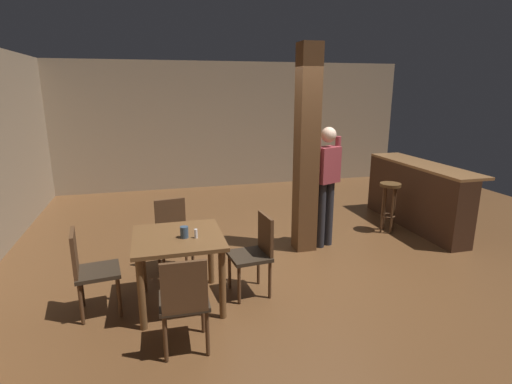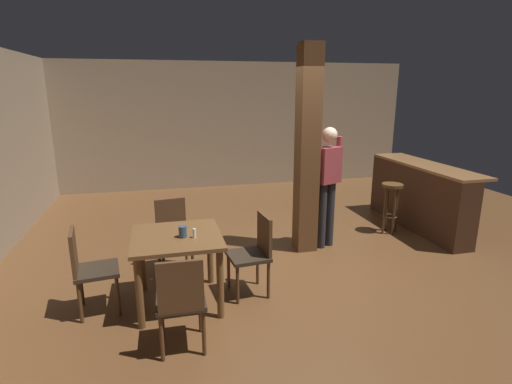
{
  "view_description": "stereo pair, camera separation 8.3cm",
  "coord_description": "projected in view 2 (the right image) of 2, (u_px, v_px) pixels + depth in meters",
  "views": [
    {
      "loc": [
        -1.91,
        -4.57,
        2.24
      ],
      "look_at": [
        -0.68,
        0.08,
        0.97
      ],
      "focal_mm": 28.0,
      "sensor_mm": 36.0,
      "label": 1
    },
    {
      "loc": [
        -1.83,
        -4.59,
        2.24
      ],
      "look_at": [
        -0.68,
        0.08,
        0.97
      ],
      "focal_mm": 28.0,
      "sensor_mm": 36.0,
      "label": 2
    }
  ],
  "objects": [
    {
      "name": "ground_plane",
      "position": [
        307.0,
        261.0,
        5.3
      ],
      "size": [
        10.8,
        10.8,
        0.0
      ],
      "primitive_type": "plane",
      "color": "brown"
    },
    {
      "name": "wall_back",
      "position": [
        239.0,
        125.0,
        9.17
      ],
      "size": [
        8.0,
        0.1,
        2.8
      ],
      "primitive_type": "cube",
      "color": "gray",
      "rests_on": "ground_plane"
    },
    {
      "name": "pillar",
      "position": [
        307.0,
        152.0,
        5.38
      ],
      "size": [
        0.28,
        0.28,
        2.8
      ],
      "primitive_type": "cube",
      "color": "brown",
      "rests_on": "ground_plane"
    },
    {
      "name": "dining_table",
      "position": [
        177.0,
        248.0,
        4.13
      ],
      "size": [
        0.91,
        0.91,
        0.77
      ],
      "color": "brown",
      "rests_on": "ground_plane"
    },
    {
      "name": "chair_west",
      "position": [
        88.0,
        266.0,
        3.98
      ],
      "size": [
        0.47,
        0.47,
        0.89
      ],
      "color": "#2D2319",
      "rests_on": "ground_plane"
    },
    {
      "name": "chair_south",
      "position": [
        181.0,
        299.0,
        3.38
      ],
      "size": [
        0.43,
        0.43,
        0.89
      ],
      "color": "#2D2319",
      "rests_on": "ground_plane"
    },
    {
      "name": "chair_east",
      "position": [
        255.0,
        250.0,
        4.38
      ],
      "size": [
        0.46,
        0.46,
        0.89
      ],
      "color": "#2D2319",
      "rests_on": "ground_plane"
    },
    {
      "name": "chair_north",
      "position": [
        173.0,
        232.0,
        4.95
      ],
      "size": [
        0.48,
        0.48,
        0.89
      ],
      "color": "#2D2319",
      "rests_on": "ground_plane"
    },
    {
      "name": "napkin_cup",
      "position": [
        183.0,
        232.0,
        4.03
      ],
      "size": [
        0.08,
        0.08,
        0.12
      ],
      "primitive_type": "cylinder",
      "color": "#33475B",
      "rests_on": "dining_table"
    },
    {
      "name": "salt_shaker",
      "position": [
        194.0,
        233.0,
        4.02
      ],
      "size": [
        0.03,
        0.03,
        0.1
      ],
      "primitive_type": "cylinder",
      "color": "silver",
      "rests_on": "dining_table"
    },
    {
      "name": "standing_person",
      "position": [
        328.0,
        179.0,
        5.57
      ],
      "size": [
        0.47,
        0.31,
        1.72
      ],
      "color": "maroon",
      "rests_on": "ground_plane"
    },
    {
      "name": "bar_counter",
      "position": [
        418.0,
        196.0,
        6.48
      ],
      "size": [
        0.56,
        2.25,
        1.05
      ],
      "color": "brown",
      "rests_on": "ground_plane"
    },
    {
      "name": "bar_stool_near",
      "position": [
        391.0,
        197.0,
        6.22
      ],
      "size": [
        0.32,
        0.32,
        0.79
      ],
      "color": "#4C3319",
      "rests_on": "ground_plane"
    }
  ]
}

